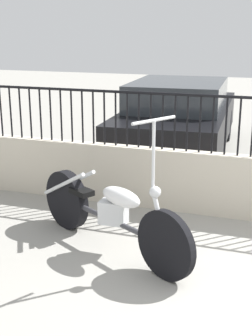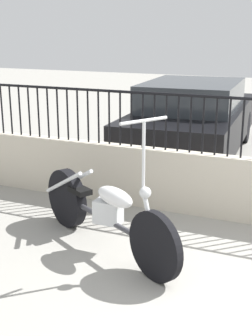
% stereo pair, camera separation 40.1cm
% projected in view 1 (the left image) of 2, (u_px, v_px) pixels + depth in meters
% --- Properties ---
extents(motorcycle_dark_grey, '(2.06, 1.23, 1.50)m').
position_uv_depth(motorcycle_dark_grey, '(103.00, 210.00, 4.94)').
color(motorcycle_dark_grey, black).
rests_on(motorcycle_dark_grey, ground_plane).
extents(car_black, '(2.02, 4.49, 1.37)m').
position_uv_depth(car_black, '(179.00, 117.00, 8.57)').
color(car_black, black).
rests_on(car_black, ground_plane).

